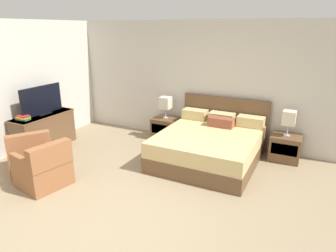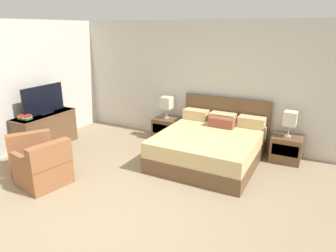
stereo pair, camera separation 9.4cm
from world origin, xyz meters
name	(u,v)px [view 2 (the right image)]	position (x,y,z in m)	size (l,w,h in m)	color
ground_plane	(105,217)	(0.00, 0.00, 0.00)	(9.97, 9.97, 0.00)	#998466
wall_back	(202,83)	(0.00, 3.35, 1.28)	(7.17, 0.06, 2.56)	beige
wall_left	(27,86)	(-3.02, 1.36, 1.28)	(0.06, 5.12, 2.56)	beige
bed	(210,145)	(0.60, 2.36, 0.31)	(1.81, 1.97, 1.04)	brown
nightstand_left	(167,128)	(-0.68, 3.03, 0.24)	(0.54, 0.47, 0.48)	brown
nightstand_right	(286,149)	(1.87, 3.03, 0.24)	(0.54, 0.47, 0.48)	brown
table_lamp_left	(167,103)	(-0.68, 3.03, 0.83)	(0.23, 0.23, 0.48)	#B7B7BC
table_lamp_right	(290,119)	(1.87, 3.03, 0.83)	(0.23, 0.23, 0.48)	#B7B7BC
dresser	(46,130)	(-2.71, 1.43, 0.37)	(0.51, 1.30, 0.71)	brown
tv	(44,100)	(-2.70, 1.47, 1.00)	(0.18, 0.98, 0.58)	black
book_red_cover	(25,118)	(-2.72, 1.00, 0.73)	(0.25, 0.15, 0.03)	#2D7042
book_blue_cover	(25,117)	(-2.72, 1.00, 0.77)	(0.20, 0.20, 0.04)	gold
book_small_top	(25,115)	(-2.71, 1.00, 0.80)	(0.21, 0.16, 0.02)	#B7282D
armchair_by_window	(30,154)	(-2.06, 0.53, 0.28)	(0.95, 0.95, 0.76)	#935B38
armchair_companion	(44,168)	(-1.41, 0.26, 0.28)	(0.80, 0.80, 0.76)	#935B38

